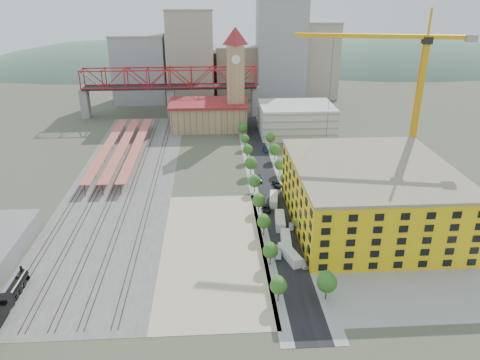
{
  "coord_description": "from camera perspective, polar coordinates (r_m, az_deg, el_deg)",
  "views": [
    {
      "loc": [
        -3.51,
        -141.33,
        67.6
      ],
      "look_at": [
        4.74,
        -7.64,
        10.0
      ],
      "focal_mm": 35.0,
      "sensor_mm": 36.0,
      "label": 1
    }
  ],
  "objects": [
    {
      "name": "street_trees",
      "position": [
        162.36,
        3.69,
        -1.39
      ],
      "size": [
        15.4,
        124.4,
        8.0
      ],
      "color": "#38681F",
      "rests_on": "ground"
    },
    {
      "name": "site_trailer_d",
      "position": [
        153.6,
        4.12,
        -2.37
      ],
      "size": [
        3.85,
        9.78,
        2.61
      ],
      "primitive_type": "cube",
      "rotation": [
        0.0,
        0.0,
        -0.14
      ],
      "color": "silver",
      "rests_on": "ground"
    },
    {
      "name": "sidewalk_west",
      "position": [
        170.88,
        1.46,
        -0.03
      ],
      "size": [
        3.0,
        170.0,
        0.04
      ],
      "primitive_type": "cube",
      "color": "gray",
      "rests_on": "ground"
    },
    {
      "name": "car_7",
      "position": [
        199.77,
        3.15,
        3.68
      ],
      "size": [
        2.17,
        5.07,
        1.46
      ],
      "primitive_type": "imported",
      "rotation": [
        0.0,
        0.0,
        0.02
      ],
      "color": "navy",
      "rests_on": "ground"
    },
    {
      "name": "site_trailer_b",
      "position": [
        130.44,
        5.61,
        -7.39
      ],
      "size": [
        3.36,
        9.82,
        2.64
      ],
      "primitive_type": "cube",
      "rotation": [
        0.0,
        0.0,
        -0.09
      ],
      "color": "silver",
      "rests_on": "ground"
    },
    {
      "name": "rail_tracks",
      "position": [
        175.93,
        -14.49,
        -0.05
      ],
      "size": [
        26.56,
        160.0,
        0.18
      ],
      "color": "#382B23",
      "rests_on": "ground"
    },
    {
      "name": "clock_tower",
      "position": [
        225.01,
        -0.56,
        13.31
      ],
      "size": [
        12.0,
        12.0,
        52.0
      ],
      "color": "tan",
      "rests_on": "ground"
    },
    {
      "name": "station_hall",
      "position": [
        231.49,
        -3.81,
        7.96
      ],
      "size": [
        38.0,
        24.0,
        13.1
      ],
      "color": "tan",
      "rests_on": "ground"
    },
    {
      "name": "skyline",
      "position": [
        287.36,
        -1.34,
        14.3
      ],
      "size": [
        133.0,
        46.0,
        60.0
      ],
      "color": "#9EA0A3",
      "rests_on": "ground"
    },
    {
      "name": "car_3",
      "position": [
        169.95,
        2.33,
        0.11
      ],
      "size": [
        2.4,
        5.61,
        1.61
      ],
      "primitive_type": "imported",
      "rotation": [
        0.0,
        0.0,
        -0.03
      ],
      "color": "navy",
      "rests_on": "ground"
    },
    {
      "name": "street_asphalt",
      "position": [
        171.42,
        3.29,
        0.01
      ],
      "size": [
        12.0,
        170.0,
        0.06
      ],
      "primitive_type": "cube",
      "color": "black",
      "rests_on": "ground"
    },
    {
      "name": "car_4",
      "position": [
        122.41,
        7.78,
        -10.11
      ],
      "size": [
        1.76,
        4.12,
        1.39
      ],
      "primitive_type": "imported",
      "rotation": [
        0.0,
        0.0,
        0.03
      ],
      "color": "white",
      "rests_on": "ground"
    },
    {
      "name": "locomotive",
      "position": [
        120.53,
        -26.19,
        -12.54
      ],
      "size": [
        2.57,
        19.86,
        4.97
      ],
      "color": "black",
      "rests_on": "ground"
    },
    {
      "name": "site_trailer_c",
      "position": [
        140.3,
        4.9,
        -4.98
      ],
      "size": [
        3.55,
        10.34,
        2.78
      ],
      "primitive_type": "cube",
      "rotation": [
        0.0,
        0.0,
        -0.09
      ],
      "color": "silver",
      "rests_on": "ground"
    },
    {
      "name": "car_5",
      "position": [
        138.99,
        6.26,
        -5.67
      ],
      "size": [
        1.73,
        4.14,
        1.33
      ],
      "primitive_type": "imported",
      "rotation": [
        0.0,
        0.0,
        -0.08
      ],
      "color": "#AAA9AF",
      "rests_on": "ground"
    },
    {
      "name": "construction_pad",
      "position": [
        147.1,
        16.23,
        -5.09
      ],
      "size": [
        50.0,
        90.0,
        0.06
      ],
      "primitive_type": "cube",
      "color": "gray",
      "rests_on": "ground"
    },
    {
      "name": "car_1",
      "position": [
        125.64,
        4.62,
        -8.94
      ],
      "size": [
        2.03,
        4.95,
        1.6
      ],
      "primitive_type": "imported",
      "rotation": [
        0.0,
        0.0,
        -0.07
      ],
      "color": "#ACACB2",
      "rests_on": "ground"
    },
    {
      "name": "platform_canopies",
      "position": [
        200.42,
        -14.16,
        4.04
      ],
      "size": [
        16.0,
        80.0,
        4.12
      ],
      "color": "#D16150",
      "rests_on": "ground"
    },
    {
      "name": "dirt_lot",
      "position": [
        128.95,
        -3.26,
        -8.37
      ],
      "size": [
        28.0,
        67.0,
        0.06
      ],
      "primitive_type": "cube",
      "color": "tan",
      "rests_on": "ground"
    },
    {
      "name": "site_trailer_a",
      "position": [
        124.45,
        6.12,
        -9.06
      ],
      "size": [
        5.26,
        10.05,
        2.66
      ],
      "primitive_type": "cube",
      "rotation": [
        0.0,
        0.0,
        0.29
      ],
      "color": "silver",
      "rests_on": "ground"
    },
    {
      "name": "ballast_strip",
      "position": [
        175.63,
        -13.91,
        -0.08
      ],
      "size": [
        36.0,
        165.0,
        0.06
      ],
      "primitive_type": "cube",
      "color": "#605E59",
      "rests_on": "ground"
    },
    {
      "name": "distant_hills",
      "position": [
        430.22,
        3.2,
        3.23
      ],
      "size": [
        647.0,
        264.0,
        227.0
      ],
      "color": "#4C6B59",
      "rests_on": "ground"
    },
    {
      "name": "ground",
      "position": [
        156.7,
        -1.9,
        -2.3
      ],
      "size": [
        400.0,
        400.0,
        0.0
      ],
      "primitive_type": "plane",
      "color": "#474C38",
      "rests_on": "ground"
    },
    {
      "name": "parking_garage",
      "position": [
        223.37,
        6.85,
        7.36
      ],
      "size": [
        34.0,
        26.0,
        14.0
      ],
      "primitive_type": "cube",
      "color": "silver",
      "rests_on": "ground"
    },
    {
      "name": "car_0",
      "position": [
        127.32,
        4.5,
        -8.46
      ],
      "size": [
        2.55,
        4.87,
        1.58
      ],
      "primitive_type": "imported",
      "rotation": [
        0.0,
        0.0,
        0.15
      ],
      "color": "white",
      "rests_on": "ground"
    },
    {
      "name": "car_2",
      "position": [
        148.68,
        3.23,
        -3.49
      ],
      "size": [
        2.52,
        5.43,
        1.51
      ],
      "primitive_type": "imported",
      "rotation": [
        0.0,
        0.0,
        0.0
      ],
      "color": "black",
      "rests_on": "ground"
    },
    {
      "name": "tower_crane",
      "position": [
        164.9,
        19.88,
        11.18
      ],
      "size": [
        55.3,
        12.73,
        59.76
      ],
      "color": "orange",
      "rests_on": "ground"
    },
    {
      "name": "car_6",
      "position": [
        166.36,
        4.55,
        -0.5
      ],
      "size": [
        3.26,
        5.65,
        1.48
      ],
      "primitive_type": "imported",
      "rotation": [
        0.0,
        0.0,
        0.16
      ],
      "color": "black",
      "rests_on": "ground"
    },
    {
      "name": "sidewalk_east",
      "position": [
        172.13,
        5.11,
        0.06
      ],
      "size": [
        3.0,
        170.0,
        0.04
      ],
      "primitive_type": "cube",
      "color": "gray",
      "rests_on": "ground"
    },
    {
      "name": "truss_bridge",
      "position": [
        252.02,
        -8.54,
        11.87
      ],
      "size": [
        94.0,
        9.6,
        25.6
      ],
      "color": "gray",
      "rests_on": "ground"
    },
    {
      "name": "construction_building",
      "position": [
        142.05,
        15.5,
        -1.82
      ],
      "size": [
        44.6,
        50.6,
        18.8
      ],
      "color": "#E9B313",
      "rests_on": "ground"
    }
  ]
}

